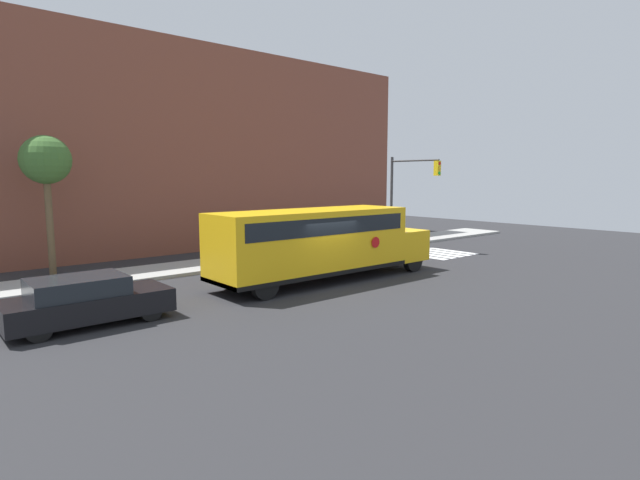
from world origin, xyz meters
TOP-DOWN VIEW (x-y plane):
  - ground_plane at (0.00, 0.00)m, footprint 60.00×60.00m
  - sidewalk_strip at (0.00, 6.50)m, footprint 44.00×3.00m
  - building_backdrop at (0.00, 13.00)m, footprint 32.00×4.00m
  - crosswalk_stripes at (10.17, 2.00)m, footprint 3.30×3.20m
  - school_bus at (0.45, 0.59)m, footprint 10.05×2.57m
  - parked_car at (-8.42, 0.37)m, footprint 4.40×1.87m
  - stop_sign at (7.97, 5.48)m, footprint 0.70×0.10m
  - traffic_light at (10.29, 4.36)m, footprint 0.28×3.48m
  - tree_near_sidewalk at (-7.39, 8.90)m, footprint 2.01×2.01m

SIDE VIEW (x-z plane):
  - ground_plane at x=0.00m, z-range 0.00..0.00m
  - crosswalk_stripes at x=10.17m, z-range 0.00..0.01m
  - sidewalk_strip at x=0.00m, z-range 0.00..0.15m
  - parked_car at x=-8.42m, z-range 0.00..1.40m
  - stop_sign at x=7.97m, z-range 0.40..2.83m
  - school_bus at x=0.45m, z-range 0.22..3.11m
  - traffic_light at x=10.29m, z-range 0.89..6.22m
  - tree_near_sidewalk at x=-7.39m, z-range 1.82..7.70m
  - building_backdrop at x=0.00m, z-range 0.00..11.47m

